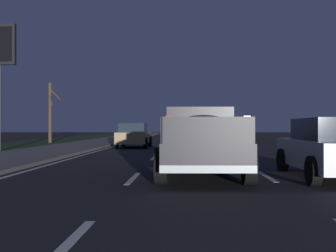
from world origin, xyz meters
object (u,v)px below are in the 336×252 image
at_px(sedan_tan, 134,135).
at_px(bare_tree_far, 50,111).
at_px(pickup_truck, 200,139).
at_px(sedan_blue, 222,132).
at_px(sedan_white, 332,148).

relative_size(sedan_tan, bare_tree_far, 0.89).
relative_size(pickup_truck, sedan_blue, 1.23).
bearing_deg(bare_tree_far, pickup_truck, -152.90).
height_order(pickup_truck, bare_tree_far, bare_tree_far).
bearing_deg(sedan_white, pickup_truck, 80.69).
distance_m(sedan_blue, bare_tree_far, 16.90).
height_order(sedan_tan, sedan_white, same).
xyz_separation_m(sedan_white, bare_tree_far, (23.07, 14.86, 1.87)).
bearing_deg(sedan_white, sedan_tan, 24.17).
height_order(sedan_tan, bare_tree_far, bare_tree_far).
bearing_deg(bare_tree_far, sedan_white, -147.21).
distance_m(sedan_tan, bare_tree_far, 11.01).
distance_m(sedan_blue, sedan_white, 30.83).
distance_m(pickup_truck, sedan_blue, 30.47).
distance_m(sedan_tan, sedan_blue, 16.78).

